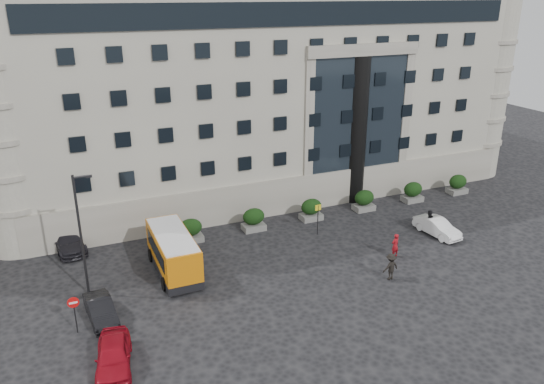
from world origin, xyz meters
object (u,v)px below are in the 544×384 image
Objects in this scene: parked_car_d at (59,212)px; pedestrian_a at (395,245)px; pedestrian_b at (429,221)px; pedestrian_c at (391,267)px; hedge_d at (364,200)px; red_truck at (43,209)px; hedge_c at (311,209)px; parked_car_c at (68,241)px; bus_stop_sign at (318,214)px; parked_car_a at (113,355)px; minibus at (173,251)px; no_entry_sign at (74,308)px; hedge_e at (413,192)px; parked_car_b at (101,310)px; hedge_a at (191,230)px; street_lamp at (81,231)px; hedge_b at (254,219)px; white_taxi at (437,227)px; hedge_f at (458,184)px.

parked_car_d is 27.43m from pedestrian_a.
pedestrian_c is (-7.12, -4.94, -0.01)m from pedestrian_b.
red_truck is at bearing 164.19° from hedge_d.
parked_car_d is at bearing 157.12° from hedge_c.
bus_stop_sign is at bearing -24.35° from parked_car_c.
parked_car_a is at bearing -149.84° from bus_stop_sign.
parked_car_a is 2.31× the size of pedestrian_c.
pedestrian_b is (2.18, -5.94, 0.01)m from hedge_d.
pedestrian_c is at bearing -27.33° from minibus.
no_entry_sign reaches higher than hedge_c.
hedge_e reaches higher than parked_car_b.
minibus is 10.05m from parked_car_a.
hedge_a and hedge_d have the same top height.
street_lamp is 1.35× the size of red_truck.
pedestrian_b reaches higher than parked_car_b.
hedge_b is 0.99× the size of pedestrian_c.
hedge_a is 1.00× the size of hedge_d.
minibus is at bearing -162.01° from hedge_c.
hedge_e is at bearing -13.18° from parked_car_c.
hedge_b and hedge_e have the same top height.
white_taxi is at bearing -33.39° from red_truck.
white_taxi is at bearing -155.87° from pedestrian_c.
red_truck is at bearing -9.25° from pedestrian_b.
bus_stop_sign is 0.59× the size of parked_car_a.
minibus is 3.60× the size of pedestrian_b.
minibus reaches higher than white_taxi.
hedge_a is 1.00× the size of hedge_e.
hedge_b is 16.74m from no_entry_sign.
hedge_c is 0.38× the size of parked_car_c.
parked_car_d is at bearing 164.63° from hedge_e.
white_taxi is (27.10, 2.21, -0.98)m from no_entry_sign.
hedge_f is 0.45× the size of white_taxi.
pedestrian_b is (27.97, -13.24, -0.61)m from red_truck.
no_entry_sign is (-35.00, -8.84, 0.72)m from hedge_f.
parked_car_b is 18.47m from pedestrian_c.
parked_car_a is 26.30m from white_taxi.
pedestrian_c reaches higher than hedge_f.
bus_stop_sign is 1.09× the size of no_entry_sign.
parked_car_c is at bearing -80.89° from red_truck.
minibus is at bearing -62.53° from red_truck.
parked_car_c is at bearing -39.86° from pedestrian_c.
hedge_d is 10.40m from hedge_f.
pedestrian_c is (20.86, -18.18, -0.63)m from red_truck.
pedestrian_b is at bearing 108.79° from white_taxi.
no_entry_sign is at bearing -148.10° from hedge_b.
minibus is at bearing -151.20° from hedge_b.
red_truck is at bearing 154.62° from hedge_b.
red_truck is (-19.69, 10.10, -0.17)m from bus_stop_sign.
hedge_d is at bearing 19.76° from no_entry_sign.
hedge_c is 0.79× the size of no_entry_sign.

